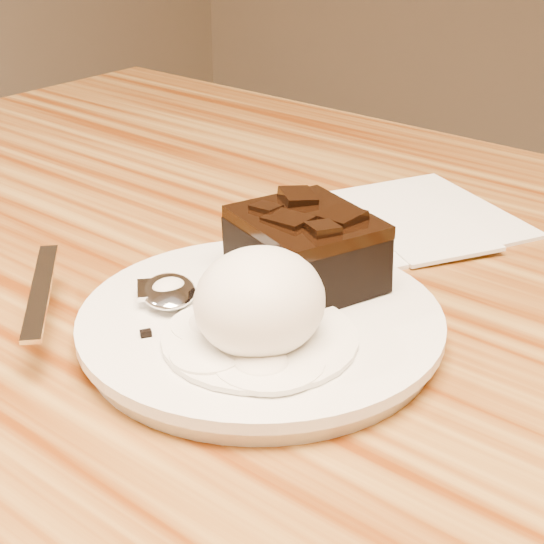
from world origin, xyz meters
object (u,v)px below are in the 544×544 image
Objects in this scene: brownie at (306,254)px; spoon at (169,294)px; napkin at (409,216)px; plate at (261,327)px; ice_cream_scoop at (260,302)px.

brownie is 0.09m from spoon.
brownie is at bearing 9.38° from spoon.
napkin is at bearing 98.55° from brownie.
plate is 0.21m from napkin.
plate is 0.04m from ice_cream_scoop.
ice_cream_scoop is at bearing -78.00° from napkin.
plate is 0.06m from spoon.
plate is 1.17× the size of spoon.
spoon is 0.23m from napkin.
brownie reaches higher than napkin.
plate is 0.06m from brownie.
ice_cream_scoop is 0.41× the size of spoon.
ice_cream_scoop is 0.24m from napkin.
spoon reaches higher than plate.
ice_cream_scoop is 0.07m from spoon.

